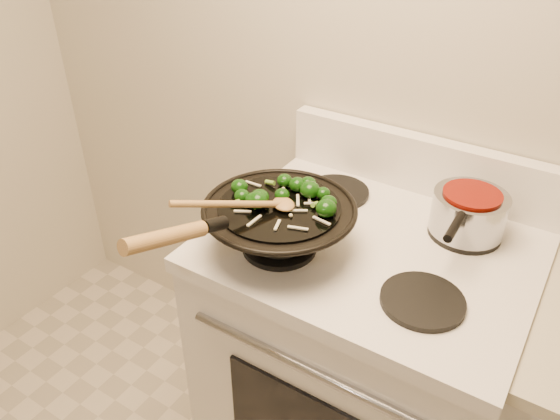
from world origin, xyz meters
The scene contains 5 objects.
stove centered at (-0.22, 1.17, 0.47)m, with size 0.78×0.67×1.08m.
wok centered at (-0.40, 1.02, 1.00)m, with size 0.36×0.60×0.24m.
stirfry centered at (-0.40, 1.05, 1.06)m, with size 0.27×0.23×0.04m.
wooden_spoon centered at (-0.43, 0.96, 1.07)m, with size 0.19×0.25×0.08m.
saucepan centered at (-0.04, 1.32, 0.99)m, with size 0.18×0.29×0.11m.
Camera 1 is at (0.17, 0.13, 1.72)m, focal length 35.00 mm.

